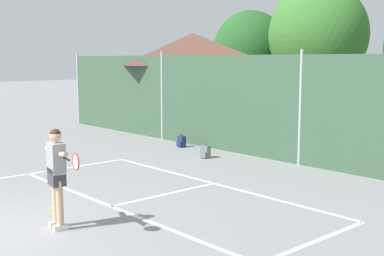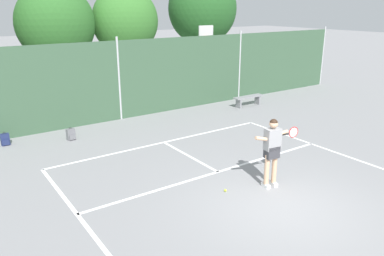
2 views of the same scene
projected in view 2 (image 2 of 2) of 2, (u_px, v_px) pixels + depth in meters
ground_plane at (283, 208)px, 9.03m from camera, size 120.00×120.00×0.00m
court_markings at (263, 197)px, 9.53m from camera, size 8.30×11.10×0.01m
chainlink_fence at (119, 81)px, 15.57m from camera, size 26.09×0.09×3.38m
basketball_hoop at (205, 50)px, 20.25m from camera, size 0.90×0.67×3.55m
treeline_backdrop at (64, 16)px, 22.25m from camera, size 25.38×4.58×6.85m
tennis_player at (272, 147)px, 9.76m from camera, size 1.44×0.31×1.85m
tennis_ball at (225, 190)px, 9.81m from camera, size 0.07×0.07×0.07m
backpack_navy at (5, 140)px, 13.01m from camera, size 0.29×0.25×0.46m
backpack_grey at (71, 135)px, 13.53m from camera, size 0.30×0.27×0.46m
courtside_bench at (248, 99)px, 18.00m from camera, size 1.60×0.36×0.48m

